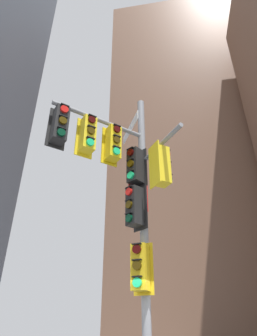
{
  "coord_description": "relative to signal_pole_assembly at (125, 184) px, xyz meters",
  "views": [
    {
      "loc": [
        0.8,
        -7.02,
        1.53
      ],
      "look_at": [
        -0.37,
        -0.11,
        5.46
      ],
      "focal_mm": 31.25,
      "sensor_mm": 36.0,
      "label": 1
    }
  ],
  "objects": [
    {
      "name": "signal_pole_assembly",
      "position": [
        0.0,
        0.0,
        0.0
      ],
      "size": [
        3.28,
        2.35,
        7.87
      ],
      "color": "gray",
      "rests_on": "ground"
    },
    {
      "name": "building_mid_block",
      "position": [
        3.13,
        27.37,
        16.73
      ],
      "size": [
        17.01,
        17.01,
        43.0
      ],
      "primitive_type": "cube",
      "color": "brown",
      "rests_on": "ground"
    }
  ]
}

